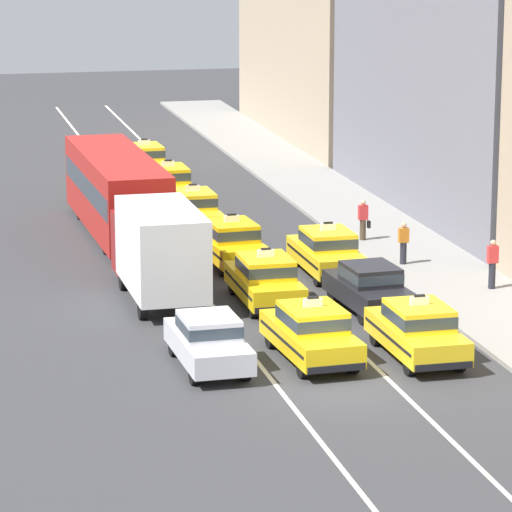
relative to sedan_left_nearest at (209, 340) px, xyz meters
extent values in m
plane|color=#353538|center=(3.10, -2.59, -0.85)|extent=(160.00, 160.00, 0.00)
cube|color=silver|center=(1.50, 17.41, -0.84)|extent=(0.14, 80.00, 0.01)
cube|color=silver|center=(4.70, 17.41, -0.84)|extent=(0.14, 80.00, 0.01)
cube|color=gray|center=(10.30, 12.41, -0.77)|extent=(4.00, 90.00, 0.15)
cylinder|color=black|center=(-0.76, 1.43, -0.53)|extent=(0.26, 0.65, 0.64)
cylinder|color=black|center=(0.68, 1.47, -0.53)|extent=(0.26, 0.65, 0.64)
cylinder|color=black|center=(-0.68, -1.40, -0.53)|extent=(0.26, 0.65, 0.64)
cylinder|color=black|center=(0.76, -1.36, -0.53)|extent=(0.26, 0.65, 0.64)
cube|color=silver|center=(0.00, 0.03, -0.20)|extent=(1.88, 4.35, 0.66)
cube|color=silver|center=(0.00, -0.07, 0.43)|extent=(1.61, 1.94, 0.60)
cube|color=#2D3842|center=(0.00, -0.07, 0.43)|extent=(1.63, 1.96, 0.33)
cylinder|color=black|center=(-1.09, 9.50, -0.53)|extent=(0.25, 0.64, 0.64)
cylinder|color=black|center=(0.81, 9.53, -0.53)|extent=(0.25, 0.64, 0.64)
cylinder|color=black|center=(-1.04, 5.60, -0.53)|extent=(0.25, 0.64, 0.64)
cylinder|color=black|center=(0.86, 5.63, -0.53)|extent=(0.25, 0.64, 0.64)
cube|color=maroon|center=(-0.16, 10.50, 0.52)|extent=(2.13, 2.23, 2.10)
cube|color=#2D3842|center=(-0.17, 11.57, 0.82)|extent=(1.93, 0.09, 0.76)
cube|color=silver|center=(-0.11, 7.24, 1.07)|extent=(2.37, 5.23, 2.70)
cylinder|color=black|center=(-1.14, 21.76, -0.53)|extent=(0.26, 0.65, 0.64)
cylinder|color=black|center=(0.86, 21.82, -0.53)|extent=(0.26, 0.65, 0.64)
cylinder|color=black|center=(-0.93, 15.04, -0.53)|extent=(0.26, 0.65, 0.64)
cylinder|color=black|center=(1.07, 15.11, -0.53)|extent=(0.26, 0.65, 0.64)
cube|color=#B21E19|center=(-0.03, 18.43, 0.92)|extent=(2.84, 11.27, 2.90)
cube|color=#2D3842|center=(-0.03, 18.43, 1.17)|extent=(2.85, 10.82, 0.84)
cube|color=black|center=(-0.21, 23.98, 2.12)|extent=(2.13, 0.15, 0.36)
cylinder|color=black|center=(2.23, 1.56, -0.53)|extent=(0.28, 0.65, 0.64)
cylinder|color=black|center=(3.70, 1.65, -0.53)|extent=(0.28, 0.65, 0.64)
cylinder|color=black|center=(2.41, -1.49, -0.53)|extent=(0.28, 0.65, 0.64)
cylinder|color=black|center=(3.88, -1.40, -0.53)|extent=(0.28, 0.65, 0.64)
cube|color=yellow|center=(3.06, 0.08, -0.18)|extent=(2.07, 4.60, 0.70)
cube|color=black|center=(3.06, 0.08, -0.13)|extent=(2.07, 4.24, 0.10)
cube|color=yellow|center=(3.06, -0.07, 0.49)|extent=(1.72, 2.19, 0.64)
cube|color=#2D3842|center=(3.06, -0.07, 0.49)|extent=(1.74, 2.21, 0.35)
cube|color=white|center=(3.06, -0.07, 0.93)|extent=(0.57, 0.15, 0.24)
cube|color=black|center=(3.06, -0.07, 1.08)|extent=(0.33, 0.13, 0.06)
cube|color=black|center=(2.92, 2.29, -0.43)|extent=(1.72, 0.24, 0.20)
cube|color=black|center=(3.19, -2.12, -0.43)|extent=(1.72, 0.24, 0.20)
cylinder|color=black|center=(2.47, 8.05, -0.53)|extent=(0.24, 0.64, 0.64)
cylinder|color=black|center=(3.94, 8.05, -0.53)|extent=(0.24, 0.64, 0.64)
cylinder|color=black|center=(2.46, 4.99, -0.53)|extent=(0.24, 0.64, 0.64)
cylinder|color=black|center=(3.94, 4.99, -0.53)|extent=(0.24, 0.64, 0.64)
cube|color=yellow|center=(3.20, 6.52, -0.18)|extent=(1.80, 4.50, 0.70)
cube|color=black|center=(3.20, 6.52, -0.13)|extent=(1.82, 4.14, 0.10)
cube|color=yellow|center=(3.20, 6.37, 0.49)|extent=(1.60, 2.10, 0.64)
cube|color=#2D3842|center=(3.20, 6.37, 0.49)|extent=(1.62, 2.12, 0.35)
cube|color=white|center=(3.20, 6.37, 0.93)|extent=(0.56, 0.12, 0.24)
cube|color=black|center=(3.20, 6.37, 1.08)|extent=(0.32, 0.11, 0.06)
cube|color=black|center=(3.20, 8.73, -0.43)|extent=(1.71, 0.14, 0.20)
cube|color=black|center=(3.20, 4.31, -0.43)|extent=(1.71, 0.14, 0.20)
cylinder|color=black|center=(2.44, 13.70, -0.53)|extent=(0.28, 0.65, 0.64)
cylinder|color=black|center=(3.91, 13.80, -0.53)|extent=(0.28, 0.65, 0.64)
cylinder|color=black|center=(2.64, 10.65, -0.53)|extent=(0.28, 0.65, 0.64)
cylinder|color=black|center=(4.11, 10.74, -0.53)|extent=(0.28, 0.65, 0.64)
cube|color=yellow|center=(3.28, 12.22, -0.18)|extent=(2.09, 4.61, 0.70)
cube|color=black|center=(3.28, 12.22, -0.13)|extent=(2.08, 4.25, 0.10)
cube|color=yellow|center=(3.29, 12.07, 0.49)|extent=(1.73, 2.20, 0.64)
cube|color=#2D3842|center=(3.29, 12.07, 0.49)|extent=(1.75, 2.22, 0.35)
cube|color=white|center=(3.29, 12.07, 0.93)|extent=(0.57, 0.16, 0.24)
cube|color=black|center=(3.29, 12.07, 1.08)|extent=(0.33, 0.13, 0.06)
cube|color=black|center=(3.13, 14.43, -0.43)|extent=(1.72, 0.25, 0.20)
cube|color=black|center=(3.42, 10.02, -0.43)|extent=(1.72, 0.25, 0.20)
cylinder|color=black|center=(2.26, 19.95, -0.53)|extent=(0.25, 0.64, 0.64)
cylinder|color=black|center=(3.74, 19.97, -0.53)|extent=(0.25, 0.64, 0.64)
cylinder|color=black|center=(2.31, 16.89, -0.53)|extent=(0.25, 0.64, 0.64)
cylinder|color=black|center=(3.78, 16.91, -0.53)|extent=(0.25, 0.64, 0.64)
cube|color=yellow|center=(3.02, 18.43, -0.18)|extent=(1.86, 4.52, 0.70)
cube|color=black|center=(3.02, 18.43, -0.13)|extent=(1.88, 4.17, 0.10)
cube|color=yellow|center=(3.03, 18.28, 0.49)|extent=(1.63, 2.12, 0.64)
cube|color=#2D3842|center=(3.03, 18.28, 0.49)|extent=(1.65, 2.14, 0.35)
cube|color=white|center=(3.03, 18.28, 0.93)|extent=(0.56, 0.13, 0.24)
cube|color=black|center=(3.03, 18.28, 1.08)|extent=(0.32, 0.11, 0.06)
cube|color=black|center=(2.99, 20.64, -0.43)|extent=(1.71, 0.16, 0.20)
cube|color=black|center=(3.05, 16.22, -0.43)|extent=(1.71, 0.16, 0.20)
cylinder|color=black|center=(2.30, 25.92, -0.53)|extent=(0.25, 0.64, 0.64)
cylinder|color=black|center=(3.77, 25.94, -0.53)|extent=(0.25, 0.64, 0.64)
cylinder|color=black|center=(2.35, 22.86, -0.53)|extent=(0.25, 0.64, 0.64)
cylinder|color=black|center=(3.82, 22.88, -0.53)|extent=(0.25, 0.64, 0.64)
cube|color=yellow|center=(3.06, 24.40, -0.18)|extent=(1.88, 4.53, 0.70)
cube|color=black|center=(3.06, 24.40, -0.13)|extent=(1.89, 4.17, 0.10)
cube|color=yellow|center=(3.06, 24.25, 0.49)|extent=(1.64, 2.13, 0.64)
cube|color=#2D3842|center=(3.06, 24.25, 0.49)|extent=(1.66, 2.15, 0.35)
cube|color=white|center=(3.06, 24.25, 0.93)|extent=(0.56, 0.13, 0.24)
cube|color=black|center=(3.06, 24.25, 1.08)|extent=(0.32, 0.12, 0.06)
cube|color=black|center=(3.02, 26.61, -0.43)|extent=(1.71, 0.17, 0.20)
cube|color=black|center=(3.10, 22.19, -0.43)|extent=(1.71, 0.17, 0.20)
cylinder|color=black|center=(2.18, 32.08, -0.53)|extent=(0.26, 0.65, 0.64)
cylinder|color=black|center=(3.66, 32.14, -0.53)|extent=(0.26, 0.65, 0.64)
cylinder|color=black|center=(2.29, 29.03, -0.53)|extent=(0.26, 0.65, 0.64)
cylinder|color=black|center=(3.77, 29.08, -0.53)|extent=(0.26, 0.65, 0.64)
cube|color=yellow|center=(2.97, 30.58, -0.18)|extent=(1.96, 4.56, 0.70)
cube|color=black|center=(2.97, 30.58, -0.13)|extent=(1.97, 4.20, 0.10)
cube|color=yellow|center=(2.98, 30.43, 0.49)|extent=(1.67, 2.16, 0.64)
cube|color=#2D3842|center=(2.98, 30.43, 0.49)|extent=(1.69, 2.18, 0.35)
cube|color=white|center=(2.98, 30.43, 0.93)|extent=(0.56, 0.14, 0.24)
cube|color=black|center=(2.98, 30.43, 1.08)|extent=(0.32, 0.12, 0.06)
cube|color=black|center=(2.90, 32.79, -0.43)|extent=(1.71, 0.20, 0.20)
cube|color=black|center=(3.05, 28.37, -0.43)|extent=(1.71, 0.20, 0.20)
cylinder|color=black|center=(5.37, 1.11, -0.53)|extent=(0.25, 0.64, 0.64)
cylinder|color=black|center=(6.85, 1.13, -0.53)|extent=(0.25, 0.64, 0.64)
cylinder|color=black|center=(5.41, -1.95, -0.53)|extent=(0.25, 0.64, 0.64)
cylinder|color=black|center=(6.89, -1.93, -0.53)|extent=(0.25, 0.64, 0.64)
cube|color=yellow|center=(6.13, -0.41, -0.18)|extent=(1.86, 4.52, 0.70)
cube|color=black|center=(6.13, -0.41, -0.13)|extent=(1.87, 4.16, 0.10)
cube|color=yellow|center=(6.13, -0.56, 0.49)|extent=(1.63, 2.12, 0.64)
cube|color=#2D3842|center=(6.13, -0.56, 0.49)|extent=(1.65, 2.14, 0.35)
cube|color=white|center=(6.13, -0.56, 0.93)|extent=(0.56, 0.13, 0.24)
cube|color=black|center=(6.13, -0.56, 1.08)|extent=(0.32, 0.11, 0.06)
cube|color=black|center=(6.10, 1.80, -0.43)|extent=(1.71, 0.16, 0.20)
cube|color=black|center=(6.16, -2.62, -0.43)|extent=(1.71, 0.16, 0.20)
cylinder|color=black|center=(5.50, 6.25, -0.53)|extent=(0.28, 0.65, 0.64)
cylinder|color=black|center=(6.94, 6.35, -0.53)|extent=(0.28, 0.65, 0.64)
cylinder|color=black|center=(5.70, 3.42, -0.53)|extent=(0.28, 0.65, 0.64)
cylinder|color=black|center=(7.14, 3.52, -0.53)|extent=(0.28, 0.65, 0.64)
cube|color=black|center=(6.32, 4.89, -0.20)|extent=(2.05, 4.41, 0.66)
cube|color=black|center=(6.33, 4.79, 0.43)|extent=(1.69, 2.00, 0.60)
cube|color=#2D3842|center=(6.33, 4.79, 0.43)|extent=(1.71, 2.02, 0.33)
cylinder|color=black|center=(5.57, 11.56, -0.53)|extent=(0.25, 0.64, 0.64)
cylinder|color=black|center=(7.05, 11.57, -0.53)|extent=(0.25, 0.64, 0.64)
cylinder|color=black|center=(5.60, 8.50, -0.53)|extent=(0.25, 0.64, 0.64)
cylinder|color=black|center=(7.07, 8.51, -0.53)|extent=(0.25, 0.64, 0.64)
cube|color=yellow|center=(6.32, 10.03, -0.18)|extent=(1.84, 4.52, 0.70)
cube|color=black|center=(6.32, 10.03, -0.13)|extent=(1.86, 4.16, 0.10)
cube|color=yellow|center=(6.32, 9.88, 0.49)|extent=(1.62, 2.11, 0.64)
cube|color=#2D3842|center=(6.32, 9.88, 0.49)|extent=(1.64, 2.13, 0.35)
cube|color=white|center=(6.32, 9.88, 0.93)|extent=(0.56, 0.12, 0.24)
cube|color=black|center=(6.32, 9.88, 1.08)|extent=(0.32, 0.11, 0.06)
cube|color=black|center=(6.30, 12.24, -0.43)|extent=(1.71, 0.15, 0.20)
cube|color=black|center=(6.34, 7.82, -0.43)|extent=(1.71, 0.15, 0.20)
cylinder|color=#23232D|center=(11.13, 6.28, -0.25)|extent=(0.24, 0.24, 0.90)
cube|color=red|center=(11.13, 6.28, 0.50)|extent=(0.36, 0.22, 0.59)
sphere|color=tan|center=(11.13, 6.28, 0.90)|extent=(0.20, 0.20, 0.20)
cylinder|color=#23232D|center=(9.32, 10.39, -0.29)|extent=(0.24, 0.24, 0.81)
cube|color=orange|center=(9.32, 10.39, 0.38)|extent=(0.36, 0.22, 0.53)
sphere|color=tan|center=(9.32, 10.39, 0.75)|extent=(0.20, 0.20, 0.20)
cylinder|color=#473828|center=(9.07, 14.59, -0.29)|extent=(0.24, 0.24, 0.81)
cube|color=red|center=(9.07, 14.59, 0.39)|extent=(0.36, 0.22, 0.57)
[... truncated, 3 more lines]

